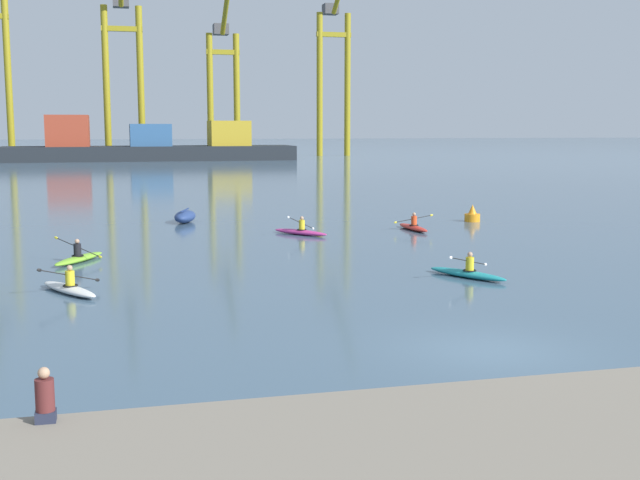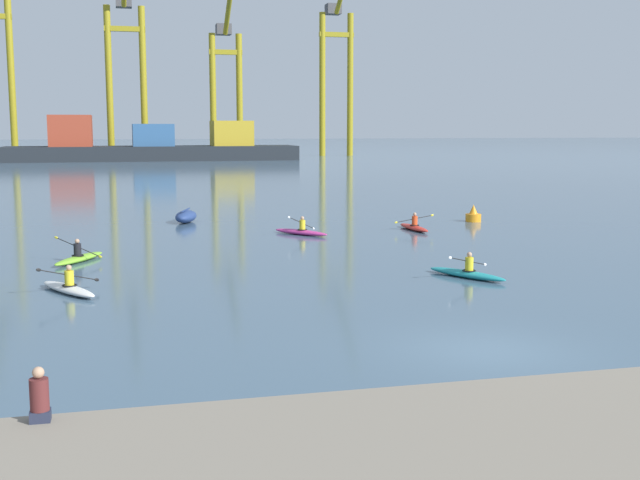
% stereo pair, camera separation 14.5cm
% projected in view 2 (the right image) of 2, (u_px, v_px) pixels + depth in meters
% --- Properties ---
extents(ground_plane, '(800.00, 800.00, 0.00)m').
position_uv_depth(ground_plane, '(487.00, 351.00, 19.70)').
color(ground_plane, '#425B70').
extents(container_barge, '(48.18, 10.08, 7.54)m').
position_uv_depth(container_barge, '(152.00, 146.00, 135.76)').
color(container_barge, '#1E2328').
rests_on(container_barge, ground).
extents(gantry_crane_west_mid, '(7.17, 19.69, 36.06)m').
position_uv_depth(gantry_crane_west_mid, '(126.00, 55.00, 142.79)').
color(gantry_crane_west_mid, olive).
rests_on(gantry_crane_west_mid, ground).
extents(gantry_crane_east_mid, '(6.24, 15.82, 32.01)m').
position_uv_depth(gantry_crane_east_mid, '(226.00, 73.00, 151.72)').
color(gantry_crane_east_mid, olive).
rests_on(gantry_crane_east_mid, ground).
extents(gantry_crane_east, '(6.84, 19.93, 39.63)m').
position_uv_depth(gantry_crane_east, '(337.00, 58.00, 156.57)').
color(gantry_crane_east, olive).
rests_on(gantry_crane_east, ground).
extents(capsized_dinghy, '(1.82, 2.81, 0.76)m').
position_uv_depth(capsized_dinghy, '(186.00, 216.00, 46.51)').
color(capsized_dinghy, navy).
rests_on(capsized_dinghy, ground).
extents(channel_buoy, '(0.90, 0.90, 1.00)m').
position_uv_depth(channel_buoy, '(473.00, 215.00, 46.97)').
color(channel_buoy, orange).
rests_on(channel_buoy, ground).
extents(kayak_white, '(2.21, 3.25, 0.98)m').
position_uv_depth(kayak_white, '(68.00, 288.00, 26.60)').
color(kayak_white, silver).
rests_on(kayak_white, ground).
extents(kayak_lime, '(2.19, 3.26, 1.04)m').
position_uv_depth(kayak_lime, '(79.00, 258.00, 32.84)').
color(kayak_lime, '#7ABC2D').
rests_on(kayak_lime, ground).
extents(kayak_red, '(2.27, 3.43, 0.95)m').
position_uv_depth(kayak_red, '(414.00, 227.00, 43.06)').
color(kayak_red, red).
rests_on(kayak_red, ground).
extents(kayak_magenta, '(2.55, 3.06, 1.07)m').
position_uv_depth(kayak_magenta, '(301.00, 231.00, 41.18)').
color(kayak_magenta, '#C13384').
rests_on(kayak_magenta, ground).
extents(kayak_teal, '(2.13, 3.28, 0.95)m').
position_uv_depth(kayak_teal, '(467.00, 273.00, 29.35)').
color(kayak_teal, teal).
rests_on(kayak_teal, ground).
extents(seated_onlooker, '(0.32, 0.30, 0.90)m').
position_uv_depth(seated_onlooker, '(39.00, 397.00, 12.80)').
color(seated_onlooker, '#23283D').
rests_on(seated_onlooker, stone_quay).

